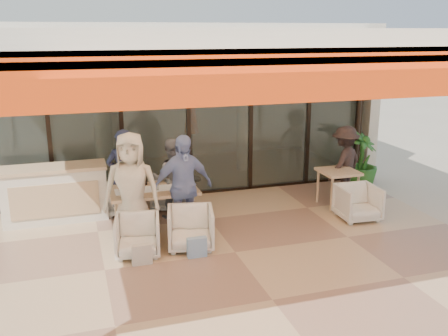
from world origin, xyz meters
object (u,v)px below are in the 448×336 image
object	(u,v)px
chair_near_left	(138,234)
diner_periwinkle	(183,187)
chair_near_right	(190,226)
diner_grey	(172,179)
host_counter	(55,194)
side_chair	(358,201)
dining_table	(153,192)
potted_palm	(361,161)
chair_far_left	(124,197)
side_table	(338,176)
diner_navy	(125,177)
diner_cream	(132,189)
chair_far_right	(167,194)
standing_woman	(344,163)

from	to	relation	value
chair_near_left	diner_periwinkle	world-z (taller)	diner_periwinkle
chair_near_right	diner_grey	world-z (taller)	diner_grey
host_counter	side_chair	bearing A→B (deg)	-16.69
dining_table	potted_palm	distance (m)	4.78
diner_periwinkle	chair_far_left	bearing A→B (deg)	112.21
chair_near_right	diner_periwinkle	size ratio (longest dim) A/B	0.42
diner_grey	side_table	xyz separation A→B (m)	(3.23, -0.36, -0.12)
chair_far_left	diner_navy	size ratio (longest dim) A/B	0.37
chair_far_left	side_chair	world-z (taller)	side_chair
host_counter	potted_palm	distance (m)	6.32
diner_cream	potted_palm	xyz separation A→B (m)	(5.10, 1.35, -0.28)
chair_far_left	chair_far_right	xyz separation A→B (m)	(0.84, 0.00, -0.03)
host_counter	side_chair	distance (m)	5.52
side_table	diner_cream	bearing A→B (deg)	-172.47
diner_grey	chair_near_right	bearing A→B (deg)	102.79
diner_cream	side_chair	distance (m)	4.11
diner_periwinkle	potted_palm	size ratio (longest dim) A/B	1.37
chair_far_left	chair_far_right	size ratio (longest dim) A/B	1.09
potted_palm	chair_near_right	bearing A→B (deg)	-156.53
diner_grey	potted_palm	size ratio (longest dim) A/B	1.18
dining_table	standing_woman	distance (m)	4.03
side_table	side_chair	xyz separation A→B (m)	(0.00, -0.75, -0.28)
chair_far_right	chair_near_left	distance (m)	2.08
host_counter	diner_cream	world-z (taller)	diner_cream
chair_near_left	diner_periwinkle	size ratio (longest dim) A/B	0.39
chair_near_right	chair_far_right	bearing A→B (deg)	101.76
chair_far_right	chair_near_right	bearing A→B (deg)	110.78
diner_navy	potted_palm	size ratio (longest dim) A/B	1.35
chair_far_right	diner_grey	size ratio (longest dim) A/B	0.39
host_counter	diner_navy	distance (m)	1.35
dining_table	chair_far_right	xyz separation A→B (m)	(0.43, 0.94, -0.39)
diner_navy	diner_grey	world-z (taller)	diner_navy
dining_table	side_table	distance (m)	3.66
dining_table	potted_palm	world-z (taller)	potted_palm
diner_periwinkle	side_table	distance (m)	3.28
host_counter	potted_palm	size ratio (longest dim) A/B	1.44
chair_far_left	side_table	bearing A→B (deg)	175.64
chair_near_left	chair_near_right	world-z (taller)	chair_near_right
diner_cream	standing_woman	xyz separation A→B (m)	(4.41, 0.91, -0.16)
diner_cream	standing_woman	size ratio (longest dim) A/B	1.20
side_table	host_counter	bearing A→B (deg)	171.03
diner_periwinkle	side_table	world-z (taller)	diner_periwinkle
chair_far_left	diner_periwinkle	bearing A→B (deg)	128.56
diner_grey	diner_cream	world-z (taller)	diner_cream
chair_far_left	chair_near_left	size ratio (longest dim) A/B	0.93
host_counter	potted_palm	xyz separation A→B (m)	(6.32, -0.02, 0.11)
dining_table	side_table	xyz separation A→B (m)	(3.66, 0.08, -0.05)
host_counter	chair_near_left	xyz separation A→B (m)	(1.22, -1.87, -0.18)
diner_periwinkle	dining_table	bearing A→B (deg)	124.45
potted_palm	diner_periwinkle	bearing A→B (deg)	-162.42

